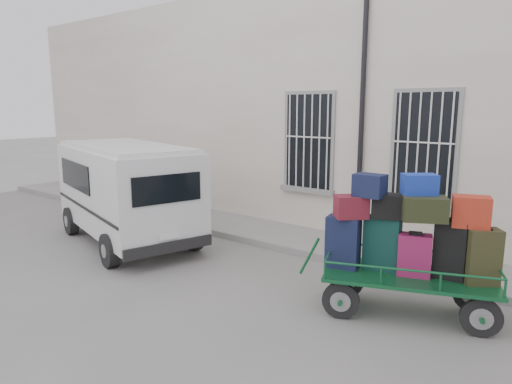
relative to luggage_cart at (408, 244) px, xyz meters
name	(u,v)px	position (x,y,z in m)	size (l,w,h in m)	color
ground	(242,270)	(-3.10, -0.09, -1.09)	(80.00, 80.00, 0.00)	slate
building	(371,109)	(-3.10, 5.41, 1.91)	(24.00, 5.15, 6.00)	beige
sidewalk	(304,240)	(-3.10, 2.11, -1.02)	(24.00, 1.70, 0.15)	gray
luggage_cart	(408,244)	(0.00, 0.00, 0.00)	(2.87, 1.89, 2.12)	black
van	(126,187)	(-6.37, -0.24, 0.19)	(4.76, 3.01, 2.24)	silver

